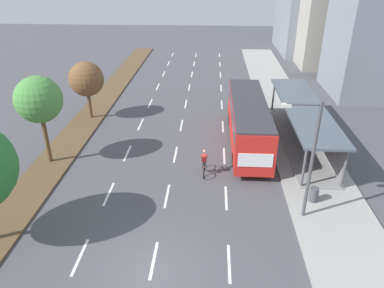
% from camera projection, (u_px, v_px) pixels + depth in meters
% --- Properties ---
extents(ground_plane, '(140.00, 140.00, 0.00)m').
position_uv_depth(ground_plane, '(151.00, 275.00, 16.12)').
color(ground_plane, '#4C4C51').
extents(median_strip, '(2.60, 52.00, 0.12)m').
position_uv_depth(median_strip, '(97.00, 108.00, 34.34)').
color(median_strip, brown).
rests_on(median_strip, ground).
extents(sidewalk_right, '(4.50, 52.00, 0.15)m').
position_uv_depth(sidewalk_right, '(285.00, 111.00, 33.44)').
color(sidewalk_right, '#9E9E99').
rests_on(sidewalk_right, ground).
extents(lane_divider_left, '(0.14, 49.09, 0.01)m').
position_uv_depth(lane_divider_left, '(146.00, 113.00, 33.27)').
color(lane_divider_left, white).
rests_on(lane_divider_left, ground).
extents(lane_divider_center, '(0.14, 49.09, 0.01)m').
position_uv_depth(lane_divider_center, '(184.00, 114.00, 33.10)').
color(lane_divider_center, white).
rests_on(lane_divider_center, ground).
extents(lane_divider_right, '(0.14, 49.09, 0.01)m').
position_uv_depth(lane_divider_right, '(222.00, 115.00, 32.92)').
color(lane_divider_right, white).
rests_on(lane_divider_right, ground).
extents(bus_shelter, '(2.90, 13.61, 2.86)m').
position_uv_depth(bus_shelter, '(306.00, 121.00, 26.94)').
color(bus_shelter, gray).
rests_on(bus_shelter, sidewalk_right).
extents(bus, '(2.54, 11.29, 3.37)m').
position_uv_depth(bus, '(248.00, 118.00, 26.84)').
color(bus, red).
rests_on(bus, ground).
extents(cyclist, '(0.46, 1.82, 1.71)m').
position_uv_depth(cyclist, '(204.00, 163.00, 23.44)').
color(cyclist, black).
rests_on(cyclist, ground).
extents(median_tree_second, '(3.01, 3.01, 5.98)m').
position_uv_depth(median_tree_second, '(39.00, 100.00, 23.07)').
color(median_tree_second, brown).
rests_on(median_tree_second, median_strip).
extents(median_tree_third, '(2.93, 2.93, 4.92)m').
position_uv_depth(median_tree_third, '(86.00, 79.00, 30.57)').
color(median_tree_third, brown).
rests_on(median_tree_third, median_strip).
extents(streetlight, '(1.91, 0.24, 6.50)m').
position_uv_depth(streetlight, '(309.00, 154.00, 18.00)').
color(streetlight, '#4C4C51').
rests_on(streetlight, sidewalk_right).
extents(trash_bin, '(0.52, 0.52, 0.85)m').
position_uv_depth(trash_bin, '(314.00, 194.00, 20.66)').
color(trash_bin, '#4C4C51').
rests_on(trash_bin, sidewalk_right).
extents(building_near_right, '(7.97, 8.48, 16.74)m').
position_uv_depth(building_near_right, '(383.00, 9.00, 34.64)').
color(building_near_right, gray).
rests_on(building_near_right, ground).
extents(building_far_right, '(9.06, 13.13, 12.50)m').
position_uv_depth(building_far_right, '(313.00, 8.00, 53.52)').
color(building_far_right, gray).
rests_on(building_far_right, ground).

